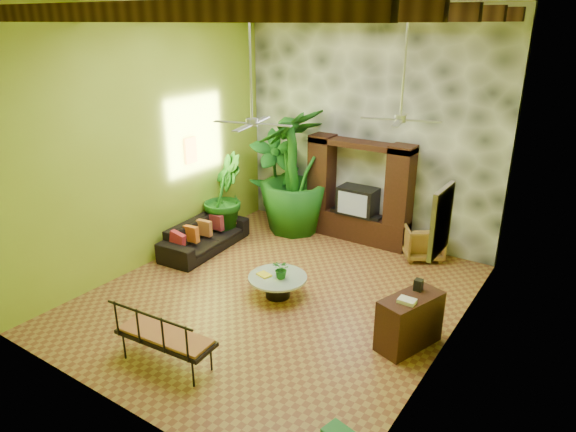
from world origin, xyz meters
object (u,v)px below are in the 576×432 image
Objects in this scene: sofa at (205,236)px; iron_bench at (161,335)px; tall_plant_b at (223,196)px; tall_plant_c at (294,171)px; coffee_table at (278,283)px; ceiling_fan_front at (252,109)px; tall_plant_a at (276,178)px; wicker_armchair at (423,241)px; side_console at (409,321)px; entertainment_center at (358,199)px; ceiling_fan_back at (401,106)px.

iron_bench is at bearing -150.40° from sofa.
tall_plant_b is 0.66× the size of tall_plant_c.
coffee_table is 2.61m from iron_bench.
ceiling_fan_front is at bearing -121.61° from sofa.
tall_plant_c is 5.62m from iron_bench.
tall_plant_a is at bearing 119.79° from ceiling_fan_front.
ceiling_fan_front is 0.64× the size of tall_plant_c.
tall_plant_a is (-1.91, 3.35, -2.26)m from ceiling_fan_front.
side_console is (0.93, -3.15, 0.06)m from wicker_armchair.
iron_bench is (-0.20, -5.75, -0.43)m from entertainment_center.
tall_plant_b is 4.92m from iron_bench.
iron_bench is (0.00, -2.21, -2.86)m from ceiling_fan_front.
tall_plant_a is 0.79× the size of tall_plant_c.
coffee_table is at bearing 29.09° from wicker_armchair.
tall_plant_b is at bearing -135.72° from tall_plant_c.
tall_plant_c is at bearing -31.03° from sofa.
tall_plant_c is (0.64, -0.17, 0.31)m from tall_plant_a.
iron_bench is (-1.80, -5.63, 0.18)m from wicker_armchair.
tall_plant_b reaches higher than side_console.
wicker_armchair is at bearing 124.96° from side_console.
tall_plant_c is (-1.47, -0.36, 0.48)m from entertainment_center.
ceiling_fan_back is 3.73m from coffee_table.
wicker_armchair is 0.42× the size of tall_plant_b.
entertainment_center is 2.29× the size of side_console.
ceiling_fan_front is at bearing -156.00° from side_console.
ceiling_fan_front reaches higher than tall_plant_a.
coffee_table is at bearing -31.98° from tall_plant_b.
ceiling_fan_front reaches higher than iron_bench.
iron_bench is at bearing -94.52° from coffee_table.
ceiling_fan_back is 1.75× the size of coffee_table.
tall_plant_a is 1.19× the size of tall_plant_b.
tall_plant_a is 0.73m from tall_plant_c.
tall_plant_c is (-3.07, 1.58, -1.95)m from ceiling_fan_back.
coffee_table is 2.53m from side_console.
tall_plant_c reaches higher than tall_plant_b.
iron_bench is at bearing -76.71° from tall_plant_c.
sofa is at bearing 162.10° from coffee_table.
iron_bench is (2.28, -3.39, 0.22)m from sofa.
ceiling_fan_front is at bearing -118.95° from coffee_table.
tall_plant_c is at bearing -166.35° from entertainment_center.
tall_plant_b is at bearing 174.22° from ceiling_fan_back.
wicker_armchair is (1.80, 3.41, -3.04)m from ceiling_fan_front.
side_console is at bearing -18.90° from tall_plant_b.
ceiling_fan_front is at bearing -39.65° from tall_plant_b.
entertainment_center is at bearing 129.57° from ceiling_fan_back.
ceiling_fan_front reaches higher than tall_plant_b.
ceiling_fan_back reaches higher than coffee_table.
tall_plant_c reaches higher than wicker_armchair.
ceiling_fan_back is 1.77× the size of side_console.
side_console is (5.17, -1.77, -0.54)m from tall_plant_b.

